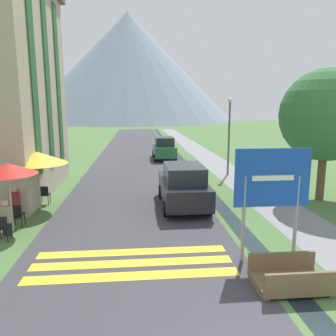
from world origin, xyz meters
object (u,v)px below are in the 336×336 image
object	(u,v)px
footbridge	(290,279)
streetlamp	(229,129)
person_seated_near	(6,216)
cafe_chair_middle	(25,202)
cafe_chair_far_left	(44,194)
cafe_chair_nearest	(2,226)
parked_car_far	(164,148)
cafe_umbrella_front_red	(8,169)
cafe_umbrella_middle_yellow	(37,158)
tree_by_path	(326,115)
parked_car_near	(183,186)
cafe_chair_near_left	(17,214)
person_seated_far	(15,201)
road_sign	(272,187)

from	to	relation	value
footbridge	streetlamp	distance (m)	13.52
person_seated_near	streetlamp	size ratio (longest dim) A/B	0.26
cafe_chair_middle	cafe_chair_far_left	xyz separation A→B (m)	(0.38, 1.26, 0.00)
cafe_chair_nearest	streetlamp	xyz separation A→B (m)	(9.93, 9.67, 2.34)
parked_car_far	cafe_umbrella_front_red	world-z (taller)	cafe_umbrella_front_red
parked_car_far	cafe_umbrella_front_red	xyz separation A→B (m)	(-6.48, -15.37, 1.25)
cafe_umbrella_middle_yellow	tree_by_path	bearing A→B (deg)	1.50
cafe_umbrella_middle_yellow	streetlamp	distance (m)	11.60
parked_car_near	cafe_chair_far_left	bearing A→B (deg)	173.02
cafe_chair_near_left	streetlamp	size ratio (longest dim) A/B	0.18
parked_car_far	person_seated_far	xyz separation A→B (m)	(-6.82, -14.05, -0.23)
parked_car_near	streetlamp	bearing A→B (deg)	59.80
person_seated_far	cafe_chair_nearest	bearing A→B (deg)	-80.58
cafe_chair_nearest	road_sign	bearing A→B (deg)	0.26
cafe_chair_far_left	person_seated_far	world-z (taller)	person_seated_far
tree_by_path	parked_car_far	bearing A→B (deg)	115.89
road_sign	person_seated_near	distance (m)	8.40
cafe_chair_far_left	footbridge	bearing A→B (deg)	-53.17
road_sign	cafe_chair_far_left	distance (m)	9.80
footbridge	person_seated_far	xyz separation A→B (m)	(-8.17, 5.70, 0.46)
cafe_chair_nearest	tree_by_path	xyz separation A→B (m)	(12.58, 3.68, 3.33)
cafe_chair_middle	streetlamp	size ratio (longest dim) A/B	0.18
parked_car_near	cafe_chair_middle	distance (m)	6.39
cafe_chair_middle	streetlamp	world-z (taller)	streetlamp
cafe_umbrella_front_red	person_seated_far	bearing A→B (deg)	104.45
parked_car_far	cafe_umbrella_middle_yellow	size ratio (longest dim) A/B	1.62
road_sign	cafe_umbrella_front_red	size ratio (longest dim) A/B	1.33
streetlamp	person_seated_far	bearing A→B (deg)	-144.37
road_sign	person_seated_far	distance (m)	9.36
cafe_chair_nearest	person_seated_near	bearing A→B (deg)	111.27
parked_car_far	cafe_chair_middle	xyz separation A→B (m)	(-6.61, -13.63, -0.39)
road_sign	cafe_chair_near_left	bearing A→B (deg)	157.50
cafe_chair_far_left	cafe_umbrella_front_red	size ratio (longest dim) A/B	0.36
cafe_chair_middle	cafe_umbrella_middle_yellow	bearing A→B (deg)	58.10
parked_car_near	cafe_chair_middle	bearing A→B (deg)	-175.20
cafe_chair_middle	person_seated_near	world-z (taller)	person_seated_near
parked_car_near	tree_by_path	size ratio (longest dim) A/B	0.72
footbridge	parked_car_near	distance (m)	6.88
cafe_chair_far_left	cafe_umbrella_front_red	xyz separation A→B (m)	(-0.26, -3.00, 1.65)
cafe_chair_middle	cafe_chair_nearest	distance (m)	2.71
cafe_umbrella_front_red	streetlamp	distance (m)	13.25
person_seated_near	person_seated_far	xyz separation A→B (m)	(-0.32, 1.76, 0.01)
cafe_chair_near_left	cafe_chair_far_left	world-z (taller)	same
parked_car_far	cafe_chair_near_left	xyz separation A→B (m)	(-6.43, -15.08, -0.39)
road_sign	parked_car_near	distance (m)	5.60
cafe_chair_middle	cafe_chair_nearest	bearing A→B (deg)	-88.11
footbridge	tree_by_path	bearing A→B (deg)	55.98
cafe_umbrella_middle_yellow	person_seated_near	xyz separation A→B (m)	(-0.28, -2.84, -1.49)
parked_car_far	parked_car_near	bearing A→B (deg)	-91.10
cafe_chair_nearest	person_seated_near	xyz separation A→B (m)	(-0.06, 0.52, 0.16)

